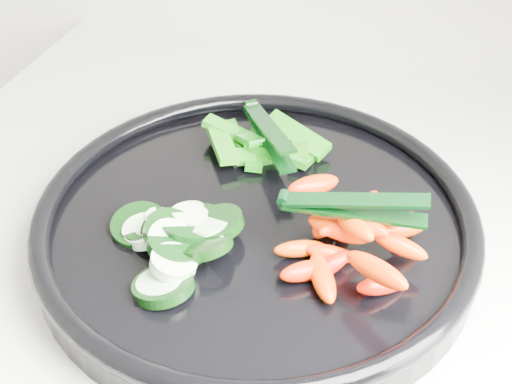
% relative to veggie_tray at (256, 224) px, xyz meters
% --- Properties ---
extents(veggie_tray, '(0.45, 0.45, 0.04)m').
position_rel_veggie_tray_xyz_m(veggie_tray, '(0.00, 0.00, 0.00)').
color(veggie_tray, black).
rests_on(veggie_tray, counter).
extents(cucumber_pile, '(0.12, 0.13, 0.04)m').
position_rel_veggie_tray_xyz_m(cucumber_pile, '(-0.05, -0.05, 0.01)').
color(cucumber_pile, black).
rests_on(cucumber_pile, veggie_tray).
extents(carrot_pile, '(0.13, 0.14, 0.05)m').
position_rel_veggie_tray_xyz_m(carrot_pile, '(0.08, -0.02, 0.02)').
color(carrot_pile, '#F51900').
rests_on(carrot_pile, veggie_tray).
extents(pepper_pile, '(0.13, 0.10, 0.04)m').
position_rel_veggie_tray_xyz_m(pepper_pile, '(-0.03, 0.10, 0.01)').
color(pepper_pile, '#106109').
rests_on(pepper_pile, veggie_tray).
extents(tong_carrot, '(0.11, 0.03, 0.02)m').
position_rel_veggie_tray_xyz_m(tong_carrot, '(0.08, -0.02, 0.05)').
color(tong_carrot, black).
rests_on(tong_carrot, carrot_pile).
extents(tong_pepper, '(0.08, 0.10, 0.02)m').
position_rel_veggie_tray_xyz_m(tong_pepper, '(-0.02, 0.10, 0.03)').
color(tong_pepper, black).
rests_on(tong_pepper, pepper_pile).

